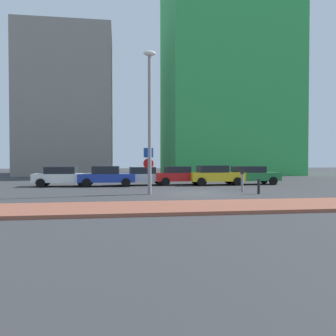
% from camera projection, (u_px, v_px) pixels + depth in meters
% --- Properties ---
extents(ground_plane, '(120.00, 120.00, 0.00)m').
position_uv_depth(ground_plane, '(197.00, 193.00, 20.39)').
color(ground_plane, '#38383A').
extents(sidewalk_brick, '(40.00, 3.51, 0.14)m').
position_uv_depth(sidewalk_brick, '(232.00, 206.00, 14.30)').
color(sidewalk_brick, '#93513D').
rests_on(sidewalk_brick, ground).
extents(parked_car_white, '(4.30, 2.11, 1.45)m').
position_uv_depth(parked_car_white, '(63.00, 176.00, 25.74)').
color(parked_car_white, white).
rests_on(parked_car_white, ground).
extents(parked_car_blue, '(4.17, 2.08, 1.50)m').
position_uv_depth(parked_car_blue, '(107.00, 176.00, 25.86)').
color(parked_car_blue, '#1E389E').
rests_on(parked_car_blue, ground).
extents(parked_car_silver, '(3.99, 1.99, 1.41)m').
position_uv_depth(parked_car_silver, '(142.00, 176.00, 26.92)').
color(parked_car_silver, '#B7BABF').
rests_on(parked_car_silver, ground).
extents(parked_car_red, '(4.37, 2.20, 1.45)m').
position_uv_depth(parked_car_red, '(181.00, 175.00, 27.33)').
color(parked_car_red, red).
rests_on(parked_car_red, ground).
extents(parked_car_yellow, '(4.19, 2.08, 1.53)m').
position_uv_depth(parked_car_yellow, '(215.00, 175.00, 27.09)').
color(parked_car_yellow, gold).
rests_on(parked_car_yellow, ground).
extents(parked_car_green, '(4.53, 1.94, 1.45)m').
position_uv_depth(parked_car_green, '(250.00, 175.00, 27.74)').
color(parked_car_green, '#237238').
rests_on(parked_car_green, ground).
extents(parking_sign_post, '(0.59, 0.16, 2.69)m').
position_uv_depth(parking_sign_post, '(148.00, 165.00, 20.03)').
color(parking_sign_post, gray).
rests_on(parking_sign_post, ground).
extents(parking_meter, '(0.18, 0.14, 1.39)m').
position_uv_depth(parking_meter, '(242.00, 177.00, 21.12)').
color(parking_meter, '#4C4C51').
rests_on(parking_meter, ground).
extents(street_lamp, '(0.70, 0.36, 8.15)m').
position_uv_depth(street_lamp, '(150.00, 112.00, 19.75)').
color(street_lamp, gray).
rests_on(street_lamp, ground).
extents(traffic_bollard_near, '(0.15, 0.15, 0.87)m').
position_uv_depth(traffic_bollard_near, '(259.00, 187.00, 20.03)').
color(traffic_bollard_near, black).
rests_on(traffic_bollard_near, ground).
extents(traffic_bollard_mid, '(0.14, 0.14, 1.05)m').
position_uv_depth(traffic_bollard_mid, '(242.00, 182.00, 22.84)').
color(traffic_bollard_mid, '#B7B7BC').
rests_on(traffic_bollard_mid, ground).
extents(building_colorful_midrise, '(16.44, 14.08, 30.69)m').
position_uv_depth(building_colorful_midrise, '(226.00, 63.00, 47.89)').
color(building_colorful_midrise, green).
rests_on(building_colorful_midrise, ground).
extents(building_under_construction, '(11.50, 13.62, 18.43)m').
position_uv_depth(building_under_construction, '(69.00, 106.00, 47.10)').
color(building_under_construction, gray).
rests_on(building_under_construction, ground).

